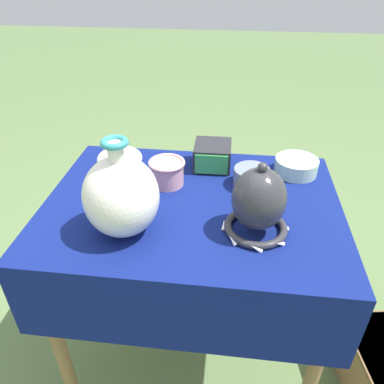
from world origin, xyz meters
The scene contains 9 objects.
ground_plane centered at (0.00, 0.00, 0.00)m, with size 14.00×14.00×0.00m, color #567042.
display_table centered at (0.00, -0.02, 0.65)m, with size 0.93×0.68×0.75m.
vase_tall_bulbous centered at (-0.17, -0.16, 0.86)m, with size 0.20×0.20×0.28m.
vase_dome_bell centered at (0.19, -0.12, 0.84)m, with size 0.19×0.19×0.22m.
mosaic_tile_box centered at (0.05, 0.23, 0.79)m, with size 0.13×0.14×0.09m.
pot_squat_slate centered at (0.18, 0.12, 0.78)m, with size 0.12×0.12×0.06m, color slate.
cup_wide_rose centered at (-0.10, 0.09, 0.79)m, with size 0.12×0.12×0.09m.
bowl_shallow_porcelain centered at (-0.28, 0.18, 0.78)m, with size 0.16×0.16×0.07m, color white.
pot_squat_celadon centered at (0.34, 0.22, 0.77)m, with size 0.15×0.15×0.05m, color #A8CCB7.
Camera 1 is at (0.11, -0.96, 1.42)m, focal length 35.00 mm.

